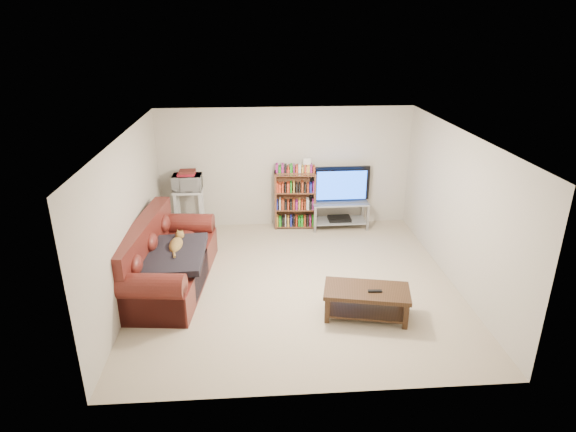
{
  "coord_description": "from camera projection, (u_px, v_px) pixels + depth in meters",
  "views": [
    {
      "loc": [
        -0.62,
        -6.74,
        3.86
      ],
      "look_at": [
        -0.1,
        0.4,
        1.0
      ],
      "focal_mm": 30.0,
      "sensor_mm": 36.0,
      "label": 1
    }
  ],
  "objects": [
    {
      "name": "wall_back",
      "position": [
        285.0,
        168.0,
        9.59
      ],
      "size": [
        5.0,
        0.0,
        5.0
      ],
      "primitive_type": "plane",
      "rotation": [
        1.57,
        0.0,
        0.0
      ],
      "color": "beige",
      "rests_on": "ground"
    },
    {
      "name": "blanket",
      "position": [
        173.0,
        255.0,
        7.32
      ],
      "size": [
        0.97,
        1.24,
        0.2
      ],
      "primitive_type": "cube",
      "rotation": [
        0.05,
        -0.04,
        -0.02
      ],
      "color": "black",
      "rests_on": "sofa"
    },
    {
      "name": "bookshelf",
      "position": [
        295.0,
        199.0,
        9.61
      ],
      "size": [
        0.83,
        0.31,
        1.18
      ],
      "rotation": [
        0.0,
        0.0,
        -0.07
      ],
      "color": "brown",
      "rests_on": "floor"
    },
    {
      "name": "wall_left",
      "position": [
        128.0,
        218.0,
        7.11
      ],
      "size": [
        0.0,
        5.0,
        5.0
      ],
      "primitive_type": "plane",
      "rotation": [
        1.57,
        0.0,
        1.57
      ],
      "color": "beige",
      "rests_on": "ground"
    },
    {
      "name": "cat",
      "position": [
        176.0,
        245.0,
        7.5
      ],
      "size": [
        0.33,
        0.69,
        0.2
      ],
      "primitive_type": null,
      "rotation": [
        0.0,
        0.0,
        -0.1
      ],
      "color": "olive",
      "rests_on": "sofa"
    },
    {
      "name": "microwave",
      "position": [
        187.0,
        183.0,
        9.21
      ],
      "size": [
        0.55,
        0.38,
        0.3
      ],
      "primitive_type": "imported",
      "rotation": [
        0.0,
        0.0,
        -0.02
      ],
      "color": "silver",
      "rests_on": "microwave_stand"
    },
    {
      "name": "remote",
      "position": [
        375.0,
        291.0,
        6.62
      ],
      "size": [
        0.2,
        0.07,
        0.02
      ],
      "primitive_type": "cube",
      "rotation": [
        0.0,
        0.0,
        -0.06
      ],
      "color": "black",
      "rests_on": "coffee_table"
    },
    {
      "name": "television",
      "position": [
        341.0,
        185.0,
        9.5
      ],
      "size": [
        1.2,
        0.17,
        0.69
      ],
      "primitive_type": "imported",
      "rotation": [
        0.0,
        0.0,
        3.15
      ],
      "color": "black",
      "rests_on": "tv_stand"
    },
    {
      "name": "wall_right",
      "position": [
        457.0,
        209.0,
        7.44
      ],
      "size": [
        0.0,
        5.0,
        5.0
      ],
      "primitive_type": "plane",
      "rotation": [
        1.57,
        0.0,
        -1.57
      ],
      "color": "beige",
      "rests_on": "ground"
    },
    {
      "name": "coffee_table",
      "position": [
        366.0,
        297.0,
        6.74
      ],
      "size": [
        1.28,
        0.83,
        0.43
      ],
      "rotation": [
        0.0,
        0.0,
        -0.21
      ],
      "color": "#311E11",
      "rests_on": "floor"
    },
    {
      "name": "sofa",
      "position": [
        164.0,
        264.0,
        7.57
      ],
      "size": [
        1.3,
        2.53,
        1.04
      ],
      "rotation": [
        0.0,
        0.0,
        -0.1
      ],
      "color": "#561B16",
      "rests_on": "floor"
    },
    {
      "name": "floor",
      "position": [
        296.0,
        283.0,
        7.72
      ],
      "size": [
        5.0,
        5.0,
        0.0
      ],
      "primitive_type": "plane",
      "color": "#BFAC8E",
      "rests_on": "ground"
    },
    {
      "name": "microwave_stand",
      "position": [
        189.0,
        206.0,
        9.38
      ],
      "size": [
        0.56,
        0.41,
        0.89
      ],
      "rotation": [
        0.0,
        0.0,
        -0.02
      ],
      "color": "silver",
      "rests_on": "floor"
    },
    {
      "name": "wall_front",
      "position": [
        318.0,
        302.0,
        4.96
      ],
      "size": [
        5.0,
        0.0,
        5.0
      ],
      "primitive_type": "plane",
      "rotation": [
        -1.57,
        0.0,
        0.0
      ],
      "color": "beige",
      "rests_on": "ground"
    },
    {
      "name": "dvd_player",
      "position": [
        339.0,
        219.0,
        9.77
      ],
      "size": [
        0.45,
        0.32,
        0.06
      ],
      "primitive_type": "cube",
      "rotation": [
        0.0,
        0.0,
        0.01
      ],
      "color": "black",
      "rests_on": "tv_stand"
    },
    {
      "name": "ceiling",
      "position": [
        297.0,
        135.0,
        6.83
      ],
      "size": [
        5.0,
        5.0,
        0.0
      ],
      "primitive_type": "plane",
      "rotation": [
        3.14,
        0.0,
        0.0
      ],
      "color": "white",
      "rests_on": "ground"
    },
    {
      "name": "game_boxes",
      "position": [
        187.0,
        174.0,
        9.14
      ],
      "size": [
        0.33,
        0.29,
        0.05
      ],
      "primitive_type": "cube",
      "rotation": [
        0.0,
        0.0,
        -0.02
      ],
      "color": "maroon",
      "rests_on": "microwave"
    },
    {
      "name": "tv_stand",
      "position": [
        340.0,
        210.0,
        9.7
      ],
      "size": [
        1.12,
        0.52,
        0.56
      ],
      "rotation": [
        0.0,
        0.0,
        0.01
      ],
      "color": "#999EA3",
      "rests_on": "floor"
    },
    {
      "name": "shelf_clutter",
      "position": [
        300.0,
        166.0,
        9.37
      ],
      "size": [
        0.61,
        0.2,
        0.28
      ],
      "rotation": [
        0.0,
        0.0,
        -0.07
      ],
      "color": "silver",
      "rests_on": "bookshelf"
    }
  ]
}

